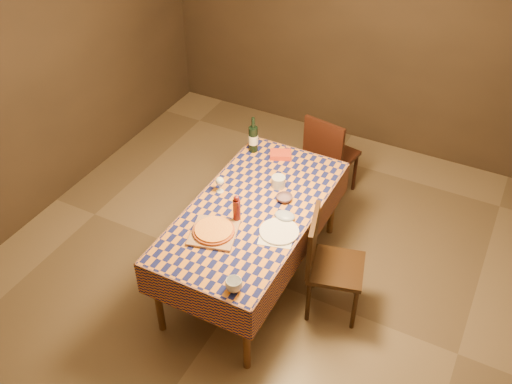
% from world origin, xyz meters
% --- Properties ---
extents(room, '(5.00, 5.10, 2.70)m').
position_xyz_m(room, '(0.00, 0.00, 1.35)').
color(room, brown).
rests_on(room, ground).
extents(dining_table, '(0.94, 1.84, 0.77)m').
position_xyz_m(dining_table, '(0.00, 0.00, 0.69)').
color(dining_table, brown).
rests_on(dining_table, ground).
extents(cutting_board, '(0.41, 0.41, 0.02)m').
position_xyz_m(cutting_board, '(-0.12, -0.39, 0.78)').
color(cutting_board, '#A2734C').
rests_on(cutting_board, dining_table).
extents(pizza, '(0.42, 0.42, 0.03)m').
position_xyz_m(pizza, '(-0.12, -0.39, 0.81)').
color(pizza, '#A8471C').
rests_on(pizza, cutting_board).
extents(pepper_mill, '(0.07, 0.07, 0.24)m').
position_xyz_m(pepper_mill, '(-0.04, -0.18, 0.88)').
color(pepper_mill, '#521313').
rests_on(pepper_mill, dining_table).
extents(bowl, '(0.16, 0.16, 0.04)m').
position_xyz_m(bowl, '(0.17, 0.20, 0.79)').
color(bowl, '#654A54').
rests_on(bowl, dining_table).
extents(wine_glass, '(0.07, 0.07, 0.14)m').
position_xyz_m(wine_glass, '(-0.34, 0.07, 0.87)').
color(wine_glass, silver).
rests_on(wine_glass, dining_table).
extents(wine_bottle, '(0.11, 0.11, 0.34)m').
position_xyz_m(wine_bottle, '(-0.37, 0.71, 0.90)').
color(wine_bottle, black).
rests_on(wine_bottle, dining_table).
extents(deli_tub, '(0.14, 0.14, 0.09)m').
position_xyz_m(deli_tub, '(0.06, 0.34, 0.82)').
color(deli_tub, '#B7BCBE').
rests_on(deli_tub, dining_table).
extents(takeout_container, '(0.22, 0.19, 0.05)m').
position_xyz_m(takeout_container, '(-0.11, 0.73, 0.79)').
color(takeout_container, red).
rests_on(takeout_container, dining_table).
extents(white_plate, '(0.30, 0.30, 0.02)m').
position_xyz_m(white_plate, '(0.30, -0.15, 0.78)').
color(white_plate, white).
rests_on(white_plate, dining_table).
extents(tumbler, '(0.12, 0.12, 0.09)m').
position_xyz_m(tumbler, '(0.27, -0.80, 0.82)').
color(tumbler, white).
rests_on(tumbler, dining_table).
extents(flour_patch, '(0.29, 0.25, 0.00)m').
position_xyz_m(flour_patch, '(0.31, -0.22, 0.77)').
color(flour_patch, silver).
rests_on(flour_patch, dining_table).
extents(flour_bag, '(0.18, 0.15, 0.05)m').
position_xyz_m(flour_bag, '(0.27, 0.01, 0.79)').
color(flour_bag, '#8F9EB8').
rests_on(flour_bag, dining_table).
extents(chair_far, '(0.49, 0.49, 0.93)m').
position_xyz_m(chair_far, '(0.13, 1.31, 0.52)').
color(chair_far, black).
rests_on(chair_far, ground).
extents(chair_right, '(0.52, 0.51, 0.93)m').
position_xyz_m(chair_right, '(0.65, -0.02, 0.52)').
color(chair_right, black).
rests_on(chair_right, ground).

